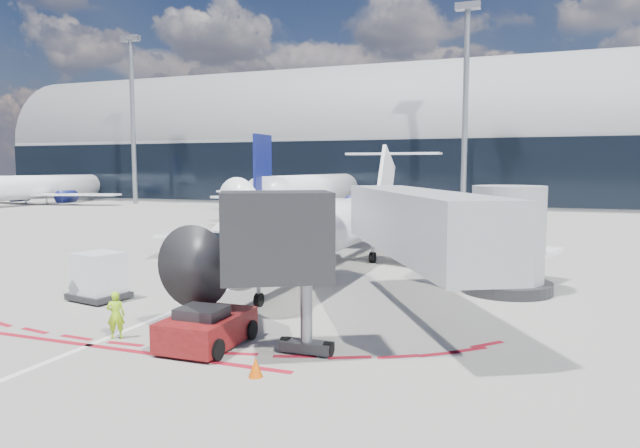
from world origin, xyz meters
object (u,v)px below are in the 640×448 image
(pushback_tug, at_px, (207,328))
(uld_container, at_px, (98,277))
(regional_jet, at_px, (341,223))
(ramp_worker, at_px, (116,315))

(pushback_tug, distance_m, uld_container, 8.57)
(regional_jet, height_order, ramp_worker, regional_jet)
(pushback_tug, height_order, uld_container, uld_container)
(pushback_tug, relative_size, ramp_worker, 3.21)
(regional_jet, xyz_separation_m, pushback_tug, (0.75, -15.75, -1.85))
(regional_jet, distance_m, pushback_tug, 15.87)
(pushback_tug, relative_size, uld_container, 2.04)
(regional_jet, relative_size, pushback_tug, 5.75)
(regional_jet, xyz_separation_m, uld_container, (-6.89, -11.89, -1.43))
(ramp_worker, bearing_deg, regional_jet, -127.31)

